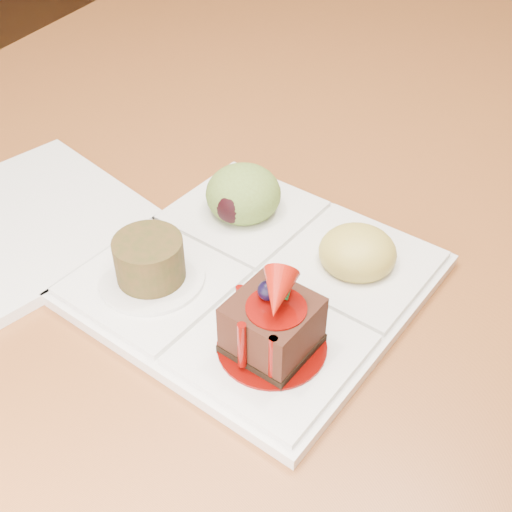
% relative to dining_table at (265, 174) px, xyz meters
% --- Properties ---
extents(ground, '(6.00, 6.00, 0.00)m').
position_rel_dining_table_xyz_m(ground, '(0.00, 0.00, -0.68)').
color(ground, '#543618').
extents(dining_table, '(1.00, 1.80, 0.75)m').
position_rel_dining_table_xyz_m(dining_table, '(0.00, 0.00, 0.00)').
color(dining_table, '#985627').
rests_on(dining_table, ground).
extents(sampler_plate, '(0.33, 0.33, 0.11)m').
position_rel_dining_table_xyz_m(sampler_plate, '(0.12, -0.26, 0.09)').
color(sampler_plate, white).
rests_on(sampler_plate, dining_table).
extents(second_plate, '(0.30, 0.30, 0.01)m').
position_rel_dining_table_xyz_m(second_plate, '(-0.14, -0.30, 0.07)').
color(second_plate, white).
rests_on(second_plate, dining_table).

